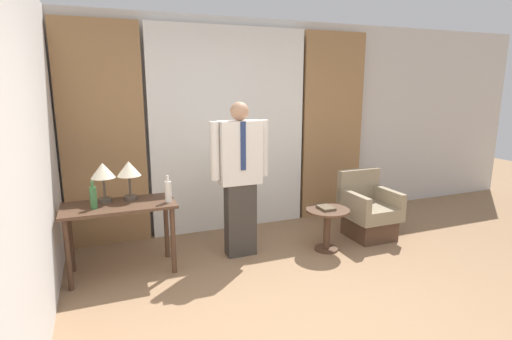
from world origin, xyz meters
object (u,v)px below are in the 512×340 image
table_lamp_right (129,171)px  armchair (368,212)px  table_lamp_left (103,173)px  bottle_near_edge (93,197)px  bottle_by_lamp (168,191)px  person (240,174)px  desk (120,216)px  side_table (327,222)px  book (326,208)px

table_lamp_right → armchair: table_lamp_right is taller
table_lamp_left → bottle_near_edge: size_ratio=1.48×
bottle_by_lamp → person: size_ratio=0.16×
bottle_by_lamp → person: (0.79, 0.08, 0.09)m
desk → side_table: bearing=-7.3°
bottle_near_edge → armchair: size_ratio=0.33×
bottle_near_edge → armchair: bottle_near_edge is taller
table_lamp_left → side_table: size_ratio=0.81×
desk → bottle_near_edge: size_ratio=4.00×
table_lamp_left → side_table: (2.34, -0.41, -0.69)m
table_lamp_right → person: 1.15m
bottle_near_edge → bottle_by_lamp: 0.70m
table_lamp_left → bottle_near_edge: bearing=-118.1°
desk → bottle_near_edge: (-0.23, -0.06, 0.23)m
bottle_near_edge → side_table: bearing=-5.2°
table_lamp_left → bottle_near_edge: table_lamp_left is taller
bottle_by_lamp → armchair: size_ratio=0.33×
desk → side_table: desk is taller
person → bottle_by_lamp: bearing=-174.3°
table_lamp_right → person: (1.14, -0.16, -0.10)m
side_table → desk: bearing=172.7°
table_lamp_right → person: size_ratio=0.24×
bottle_by_lamp → book: bearing=-5.5°
desk → table_lamp_left: 0.45m
desk → person: size_ratio=0.63×
bottle_near_edge → book: size_ratio=1.32×
person → side_table: 1.16m
table_lamp_left → person: size_ratio=0.24×
desk → bottle_near_edge: bottle_near_edge is taller
table_lamp_right → bottle_by_lamp: (0.35, -0.24, -0.19)m
bottle_by_lamp → book: size_ratio=1.33×
person → side_table: person is taller
table_lamp_left → armchair: (3.04, -0.23, -0.71)m
desk → table_lamp_right: bearing=46.4°
table_lamp_left → table_lamp_right: (0.25, 0.00, 0.00)m
table_lamp_right → bottle_near_edge: table_lamp_right is taller
table_lamp_left → side_table: 2.48m
armchair → desk: bearing=177.9°
table_lamp_right → person: person is taller
armchair → side_table: bearing=-165.6°
table_lamp_left → bottle_near_edge: 0.29m
person → side_table: (0.96, -0.26, -0.59)m
table_lamp_left → bottle_by_lamp: (0.59, -0.24, -0.19)m
person → side_table: bearing=-15.0°
table_lamp_right → armchair: 2.89m
bottle_near_edge → book: (2.43, -0.21, -0.33)m
bottle_by_lamp → person: 0.80m
desk → person: (1.26, -0.03, 0.32)m
person → armchair: 1.77m
side_table → book: 0.17m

